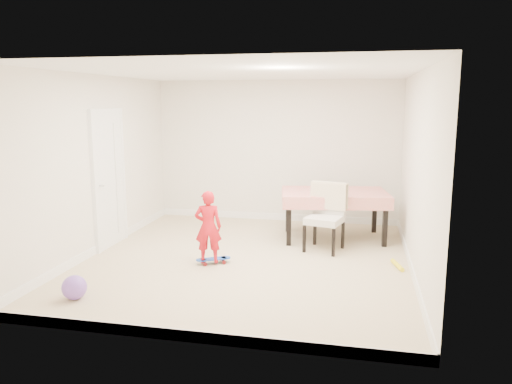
% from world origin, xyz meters
% --- Properties ---
extents(ground, '(5.00, 5.00, 0.00)m').
position_xyz_m(ground, '(0.00, 0.00, 0.00)').
color(ground, '#C7B28A').
rests_on(ground, ground).
extents(ceiling, '(4.50, 5.00, 0.04)m').
position_xyz_m(ceiling, '(0.00, 0.00, 2.58)').
color(ceiling, white).
rests_on(ceiling, wall_back).
extents(wall_back, '(4.50, 0.04, 2.60)m').
position_xyz_m(wall_back, '(0.00, 2.48, 1.30)').
color(wall_back, silver).
rests_on(wall_back, ground).
extents(wall_front, '(4.50, 0.04, 2.60)m').
position_xyz_m(wall_front, '(0.00, -2.48, 1.30)').
color(wall_front, silver).
rests_on(wall_front, ground).
extents(wall_left, '(0.04, 5.00, 2.60)m').
position_xyz_m(wall_left, '(-2.23, 0.00, 1.30)').
color(wall_left, silver).
rests_on(wall_left, ground).
extents(wall_right, '(0.04, 5.00, 2.60)m').
position_xyz_m(wall_right, '(2.23, 0.00, 1.30)').
color(wall_right, silver).
rests_on(wall_right, ground).
extents(door, '(0.11, 0.94, 2.11)m').
position_xyz_m(door, '(-2.22, 0.30, 1.02)').
color(door, white).
rests_on(door, ground).
extents(baseboard_back, '(4.50, 0.02, 0.12)m').
position_xyz_m(baseboard_back, '(0.00, 2.49, 0.06)').
color(baseboard_back, white).
rests_on(baseboard_back, ground).
extents(baseboard_front, '(4.50, 0.02, 0.12)m').
position_xyz_m(baseboard_front, '(0.00, -2.49, 0.06)').
color(baseboard_front, white).
rests_on(baseboard_front, ground).
extents(baseboard_left, '(0.02, 5.00, 0.12)m').
position_xyz_m(baseboard_left, '(-2.24, 0.00, 0.06)').
color(baseboard_left, white).
rests_on(baseboard_left, ground).
extents(baseboard_right, '(0.02, 5.00, 0.12)m').
position_xyz_m(baseboard_right, '(2.24, 0.00, 0.06)').
color(baseboard_right, white).
rests_on(baseboard_right, ground).
extents(dining_table, '(1.82, 1.31, 0.79)m').
position_xyz_m(dining_table, '(1.14, 1.40, 0.39)').
color(dining_table, red).
rests_on(dining_table, ground).
extents(dining_chair, '(0.70, 0.75, 1.01)m').
position_xyz_m(dining_chair, '(1.04, 0.70, 0.51)').
color(dining_chair, white).
rests_on(dining_chair, ground).
extents(skateboard, '(0.51, 0.39, 0.07)m').
position_xyz_m(skateboard, '(-0.41, -0.24, 0.04)').
color(skateboard, blue).
rests_on(skateboard, ground).
extents(child, '(0.41, 0.31, 1.00)m').
position_xyz_m(child, '(-0.46, -0.30, 0.50)').
color(child, red).
rests_on(child, ground).
extents(balloon, '(0.28, 0.28, 0.28)m').
position_xyz_m(balloon, '(-1.59, -1.78, 0.14)').
color(balloon, '#8355CC').
rests_on(balloon, ground).
extents(foam_toy, '(0.16, 0.40, 0.06)m').
position_xyz_m(foam_toy, '(2.08, 0.12, 0.03)').
color(foam_toy, yellow).
rests_on(foam_toy, ground).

